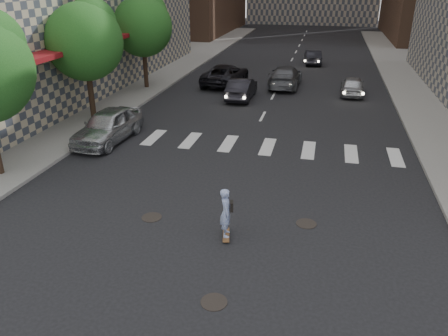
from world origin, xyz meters
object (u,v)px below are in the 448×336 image
(tree_b, at_px, (86,38))
(traffic_car_e, at_px, (313,57))
(traffic_car_d, at_px, (352,85))
(tree_c, at_px, (144,24))
(skateboarder, at_px, (226,213))
(traffic_car_c, at_px, (226,75))
(silver_sedan, at_px, (108,126))
(traffic_car_a, at_px, (242,88))
(traffic_car_b, at_px, (285,77))

(tree_b, height_order, traffic_car_e, tree_b)
(tree_b, bearing_deg, traffic_car_d, 32.60)
(tree_c, distance_m, traffic_car_d, 15.42)
(tree_b, distance_m, traffic_car_d, 18.04)
(skateboarder, relative_size, traffic_car_c, 0.31)
(silver_sedan, height_order, traffic_car_a, silver_sedan)
(traffic_car_a, relative_size, traffic_car_c, 0.77)
(tree_c, distance_m, traffic_car_e, 17.75)
(tree_b, distance_m, silver_sedan, 5.54)
(skateboarder, xyz_separation_m, traffic_car_d, (4.55, 20.04, -0.24))
(traffic_car_d, bearing_deg, traffic_car_a, 22.09)
(tree_c, xyz_separation_m, traffic_car_e, (11.56, 12.86, -3.98))
(traffic_car_a, bearing_deg, traffic_car_d, -159.25)
(tree_c, xyz_separation_m, silver_sedan, (2.45, -11.16, -3.83))
(skateboarder, xyz_separation_m, traffic_car_b, (-0.32, 21.42, -0.13))
(tree_b, height_order, traffic_car_c, tree_b)
(skateboarder, bearing_deg, traffic_car_d, 64.92)
(traffic_car_c, xyz_separation_m, traffic_car_e, (6.17, 10.32, -0.11))
(traffic_car_c, distance_m, traffic_car_d, 9.50)
(tree_b, xyz_separation_m, silver_sedan, (2.45, -3.16, -3.83))
(tree_b, bearing_deg, tree_c, 90.00)
(skateboarder, bearing_deg, traffic_car_a, 87.17)
(traffic_car_b, bearing_deg, traffic_car_c, 5.05)
(traffic_car_c, bearing_deg, traffic_car_e, -115.71)
(silver_sedan, relative_size, traffic_car_c, 0.87)
(traffic_car_a, bearing_deg, traffic_car_e, -106.32)
(skateboarder, relative_size, traffic_car_a, 0.40)
(tree_c, height_order, silver_sedan, tree_c)
(silver_sedan, distance_m, traffic_car_e, 25.69)
(skateboarder, distance_m, traffic_car_a, 17.46)
(skateboarder, relative_size, traffic_car_b, 0.33)
(traffic_car_a, bearing_deg, skateboarder, 99.41)
(skateboarder, height_order, traffic_car_a, skateboarder)
(tree_b, height_order, traffic_car_d, tree_b)
(traffic_car_c, height_order, traffic_car_e, traffic_car_c)
(tree_b, bearing_deg, silver_sedan, -52.18)
(skateboarder, xyz_separation_m, traffic_car_a, (-2.87, 17.22, -0.20))
(skateboarder, distance_m, silver_sedan, 10.76)
(traffic_car_c, xyz_separation_m, traffic_car_d, (9.44, -1.07, -0.11))
(tree_b, relative_size, traffic_car_d, 1.69)
(skateboarder, height_order, traffic_car_d, skateboarder)
(tree_c, distance_m, skateboarder, 21.54)
(tree_b, relative_size, traffic_car_e, 1.63)
(silver_sedan, bearing_deg, tree_b, 131.50)
(traffic_car_a, bearing_deg, traffic_car_c, -62.50)
(tree_b, bearing_deg, skateboarder, -45.77)
(tree_b, xyz_separation_m, traffic_car_d, (14.83, 9.48, -3.98))
(tree_b, distance_m, traffic_car_c, 12.46)
(tree_b, xyz_separation_m, traffic_car_a, (7.41, 6.67, -3.94))
(tree_c, distance_m, traffic_car_a, 8.50)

